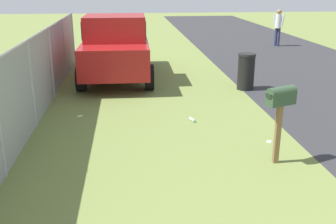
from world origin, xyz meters
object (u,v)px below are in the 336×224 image
trash_bin (246,71)px  mailbox (281,102)px  pickup_truck (116,45)px  pedestrian (278,25)px

trash_bin → mailbox: bearing=169.7°
pickup_truck → pedestrian: bearing=129.0°
pickup_truck → trash_bin: bearing=66.0°
mailbox → trash_bin: (4.97, -0.91, -0.59)m
pickup_truck → trash_bin: 4.27m
pickup_truck → trash_bin: pickup_truck is taller
pickup_truck → pedestrian: pickup_truck is taller
trash_bin → pedestrian: (7.89, -3.93, 0.50)m
trash_bin → pedestrian: 8.82m
trash_bin → pedestrian: pedestrian is taller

